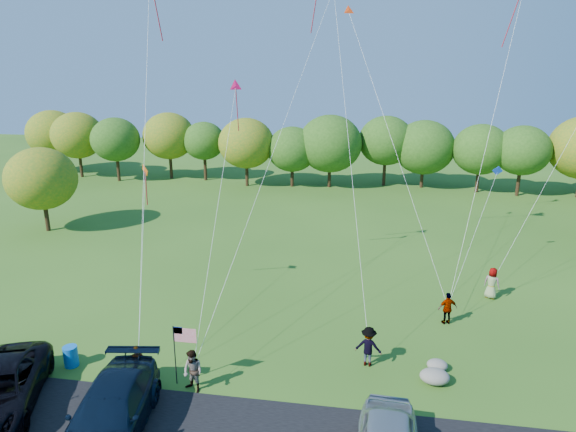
# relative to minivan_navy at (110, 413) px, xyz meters

# --- Properties ---
(ground) EXTENTS (140.00, 140.00, 0.00)m
(ground) POSITION_rel_minivan_navy_xyz_m (4.94, 3.94, -1.01)
(ground) COLOR #2F5919
(ground) RESTS_ON ground
(treeline) EXTENTS (74.52, 27.60, 8.58)m
(treeline) POSITION_rel_minivan_navy_xyz_m (6.91, 39.74, 3.75)
(treeline) COLOR #3B2615
(treeline) RESTS_ON ground
(minivan_navy) EXTENTS (3.58, 6.85, 1.89)m
(minivan_navy) POSITION_rel_minivan_navy_xyz_m (0.00, 0.00, 0.00)
(minivan_navy) COLOR black
(minivan_navy) RESTS_ON asphalt_lane
(flyer_a) EXTENTS (0.80, 0.66, 1.88)m
(flyer_a) POSITION_rel_minivan_navy_xyz_m (-0.34, 3.14, -0.07)
(flyer_a) COLOR #4C4C59
(flyer_a) RESTS_ON ground
(flyer_b) EXTENTS (1.14, 1.05, 1.90)m
(flyer_b) POSITION_rel_minivan_navy_xyz_m (2.12, 3.14, -0.06)
(flyer_b) COLOR #4C4C59
(flyer_b) RESTS_ON ground
(flyer_c) EXTENTS (1.33, 0.90, 1.91)m
(flyer_c) POSITION_rel_minivan_navy_xyz_m (9.44, 6.33, -0.05)
(flyer_c) COLOR #4C4C59
(flyer_c) RESTS_ON ground
(flyer_d) EXTENTS (1.13, 0.73, 1.79)m
(flyer_d) POSITION_rel_minivan_navy_xyz_m (13.57, 10.95, -0.11)
(flyer_d) COLOR #4C4C59
(flyer_d) RESTS_ON ground
(flyer_e) EXTENTS (1.11, 0.99, 1.90)m
(flyer_e) POSITION_rel_minivan_navy_xyz_m (16.56, 14.59, -0.06)
(flyer_e) COLOR #4C4C59
(flyer_e) RESTS_ON ground
(trash_barrel) EXTENTS (0.65, 0.65, 0.97)m
(trash_barrel) POSITION_rel_minivan_navy_xyz_m (-4.11, 4.06, -0.52)
(trash_barrel) COLOR blue
(trash_barrel) RESTS_ON ground
(flag_assembly) EXTENTS (1.04, 0.67, 2.81)m
(flag_assembly) POSITION_rel_minivan_navy_xyz_m (1.53, 3.52, 1.13)
(flag_assembly) COLOR black
(flag_assembly) RESTS_ON ground
(boulder_near) EXTENTS (1.30, 1.02, 0.65)m
(boulder_near) POSITION_rel_minivan_navy_xyz_m (12.34, 5.36, -0.68)
(boulder_near) COLOR gray
(boulder_near) RESTS_ON ground
(boulder_far) EXTENTS (0.94, 0.79, 0.49)m
(boulder_far) POSITION_rel_minivan_navy_xyz_m (12.58, 6.42, -0.76)
(boulder_far) COLOR #6C655D
(boulder_far) RESTS_ON ground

